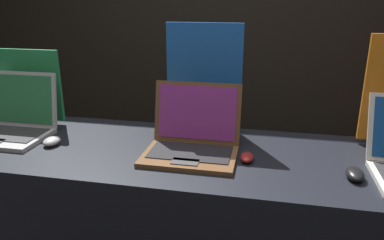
{
  "coord_description": "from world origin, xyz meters",
  "views": [
    {
      "loc": [
        0.31,
        -1.15,
        1.54
      ],
      "look_at": [
        -0.0,
        0.35,
        1.03
      ],
      "focal_mm": 35.0,
      "sensor_mm": 36.0,
      "label": 1
    }
  ],
  "objects_px": {
    "mouse_middle": "(247,157)",
    "promo_stand_middle": "(204,82)",
    "mouse_front": "(52,141)",
    "promo_stand_front": "(31,89)",
    "mouse_back": "(355,174)",
    "laptop_middle": "(192,138)",
    "laptop_front": "(11,122)"
  },
  "relations": [
    {
      "from": "laptop_front",
      "to": "mouse_middle",
      "type": "height_order",
      "value": "laptop_front"
    },
    {
      "from": "laptop_middle",
      "to": "mouse_back",
      "type": "bearing_deg",
      "value": -10.05
    },
    {
      "from": "promo_stand_front",
      "to": "mouse_back",
      "type": "bearing_deg",
      "value": -12.17
    },
    {
      "from": "laptop_middle",
      "to": "mouse_middle",
      "type": "distance_m",
      "value": 0.25
    },
    {
      "from": "laptop_front",
      "to": "mouse_middle",
      "type": "distance_m",
      "value": 1.17
    },
    {
      "from": "laptop_front",
      "to": "promo_stand_front",
      "type": "distance_m",
      "value": 0.23
    },
    {
      "from": "laptop_front",
      "to": "promo_stand_middle",
      "type": "relative_size",
      "value": 0.73
    },
    {
      "from": "laptop_middle",
      "to": "promo_stand_middle",
      "type": "height_order",
      "value": "promo_stand_middle"
    },
    {
      "from": "promo_stand_front",
      "to": "mouse_middle",
      "type": "bearing_deg",
      "value": -12.9
    },
    {
      "from": "promo_stand_front",
      "to": "laptop_front",
      "type": "bearing_deg",
      "value": -90.0
    },
    {
      "from": "mouse_back",
      "to": "laptop_middle",
      "type": "bearing_deg",
      "value": 169.95
    },
    {
      "from": "promo_stand_front",
      "to": "mouse_back",
      "type": "height_order",
      "value": "promo_stand_front"
    },
    {
      "from": "mouse_front",
      "to": "mouse_back",
      "type": "xyz_separation_m",
      "value": [
        1.31,
        -0.07,
        0.0
      ]
    },
    {
      "from": "mouse_front",
      "to": "promo_stand_middle",
      "type": "distance_m",
      "value": 0.77
    },
    {
      "from": "mouse_front",
      "to": "mouse_back",
      "type": "relative_size",
      "value": 0.86
    },
    {
      "from": "mouse_front",
      "to": "promo_stand_middle",
      "type": "bearing_deg",
      "value": 26.19
    },
    {
      "from": "promo_stand_middle",
      "to": "mouse_back",
      "type": "height_order",
      "value": "promo_stand_middle"
    },
    {
      "from": "promo_stand_front",
      "to": "laptop_middle",
      "type": "height_order",
      "value": "promo_stand_front"
    },
    {
      "from": "mouse_front",
      "to": "laptop_middle",
      "type": "distance_m",
      "value": 0.66
    },
    {
      "from": "mouse_middle",
      "to": "promo_stand_middle",
      "type": "xyz_separation_m",
      "value": [
        -0.24,
        0.32,
        0.24
      ]
    },
    {
      "from": "mouse_middle",
      "to": "mouse_front",
      "type": "bearing_deg",
      "value": -179.66
    },
    {
      "from": "mouse_front",
      "to": "mouse_middle",
      "type": "xyz_separation_m",
      "value": [
        0.9,
        0.01,
        -0.0
      ]
    },
    {
      "from": "mouse_front",
      "to": "promo_stand_middle",
      "type": "height_order",
      "value": "promo_stand_middle"
    },
    {
      "from": "mouse_front",
      "to": "laptop_front",
      "type": "bearing_deg",
      "value": 162.76
    },
    {
      "from": "promo_stand_front",
      "to": "promo_stand_middle",
      "type": "distance_m",
      "value": 0.93
    },
    {
      "from": "promo_stand_front",
      "to": "mouse_front",
      "type": "bearing_deg",
      "value": -45.59
    },
    {
      "from": "mouse_middle",
      "to": "promo_stand_middle",
      "type": "relative_size",
      "value": 0.17
    },
    {
      "from": "mouse_front",
      "to": "mouse_middle",
      "type": "relative_size",
      "value": 1.08
    },
    {
      "from": "laptop_front",
      "to": "mouse_front",
      "type": "distance_m",
      "value": 0.28
    },
    {
      "from": "promo_stand_front",
      "to": "mouse_middle",
      "type": "relative_size",
      "value": 4.4
    },
    {
      "from": "laptop_middle",
      "to": "promo_stand_middle",
      "type": "relative_size",
      "value": 0.73
    },
    {
      "from": "mouse_middle",
      "to": "promo_stand_middle",
      "type": "distance_m",
      "value": 0.47
    }
  ]
}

